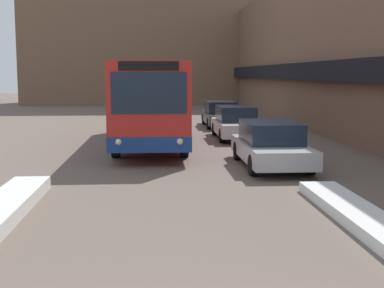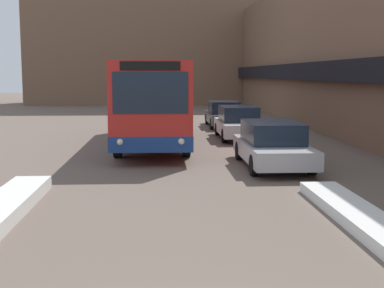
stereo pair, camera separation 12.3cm
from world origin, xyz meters
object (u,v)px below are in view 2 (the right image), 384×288
city_bus (153,100)px  parked_car_front (272,144)px  parked_car_middle (238,123)px  parked_car_back (224,114)px

city_bus → parked_car_front: 7.03m
parked_car_front → city_bus: bearing=123.5°
parked_car_front → parked_car_middle: bearing=90.0°
parked_car_front → parked_car_middle: size_ratio=1.06×
city_bus → parked_car_middle: size_ratio=2.64×
parked_car_front → parked_car_back: size_ratio=0.98×
parked_car_front → parked_car_back: bearing=90.0°
city_bus → parked_car_back: 8.27m
city_bus → parked_car_middle: bearing=22.8°
city_bus → parked_car_back: size_ratio=2.46×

